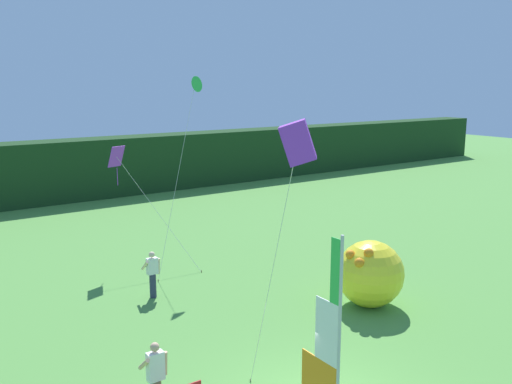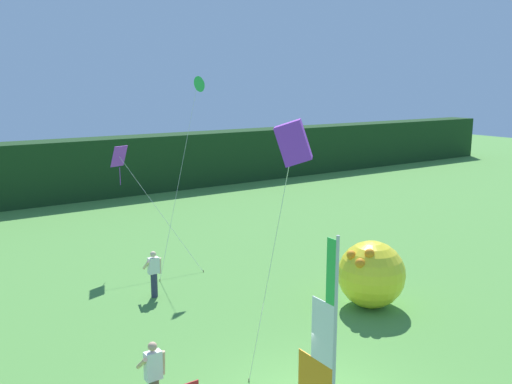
% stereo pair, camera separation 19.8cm
% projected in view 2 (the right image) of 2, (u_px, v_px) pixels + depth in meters
% --- Properties ---
extents(distant_treeline, '(80.00, 2.40, 3.64)m').
position_uv_depth(distant_treeline, '(39.00, 173.00, 32.45)').
color(distant_treeline, '#193819').
rests_on(distant_treeline, ground).
extents(banner_flag, '(0.06, 1.03, 4.51)m').
position_uv_depth(banner_flag, '(323.00, 356.00, 10.01)').
color(banner_flag, '#B7B7BC').
rests_on(banner_flag, ground).
extents(person_near_banner, '(0.55, 0.48, 1.68)m').
position_uv_depth(person_near_banner, '(154.00, 376.00, 11.75)').
color(person_near_banner, brown).
rests_on(person_near_banner, ground).
extents(person_mid_field, '(0.55, 0.48, 1.59)m').
position_uv_depth(person_mid_field, '(154.00, 273.00, 18.29)').
color(person_mid_field, '#2D334C').
rests_on(person_mid_field, ground).
extents(inflatable_balloon, '(2.14, 2.14, 2.14)m').
position_uv_depth(inflatable_balloon, '(371.00, 274.00, 17.47)').
color(inflatable_balloon, yellow).
rests_on(inflatable_balloon, ground).
extents(kite_purple_diamond_0, '(2.36, 3.27, 4.65)m').
position_uv_depth(kite_purple_diamond_0, '(122.00, 161.00, 21.33)').
color(kite_purple_diamond_0, brown).
rests_on(kite_purple_diamond_0, ground).
extents(kite_purple_box_1, '(1.36, 3.23, 6.46)m').
position_uv_depth(kite_purple_box_1, '(293.00, 144.00, 9.22)').
color(kite_purple_box_1, brown).
rests_on(kite_purple_box_1, ground).
extents(kite_green_delta_2, '(2.87, 1.83, 7.29)m').
position_uv_depth(kite_green_delta_2, '(197.00, 86.00, 21.16)').
color(kite_green_delta_2, brown).
rests_on(kite_green_delta_2, ground).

